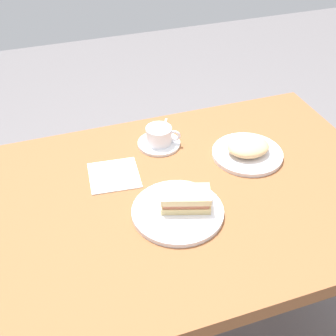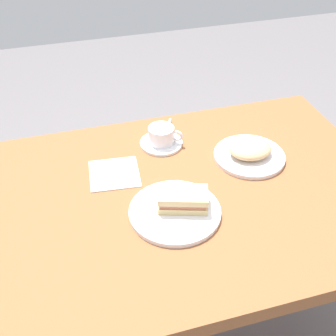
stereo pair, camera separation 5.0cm
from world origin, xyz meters
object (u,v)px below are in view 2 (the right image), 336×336
(dining_table, at_px, (184,218))
(sandwich_plate, at_px, (175,212))
(coffee_saucer, at_px, (162,143))
(napkin, at_px, (114,174))
(side_plate, at_px, (249,156))
(coffee_cup, at_px, (163,134))
(spoon, at_px, (167,129))
(sandwich_front, at_px, (183,199))

(dining_table, xyz_separation_m, sandwich_plate, (-0.05, -0.08, 0.11))
(dining_table, xyz_separation_m, coffee_saucer, (0.00, 0.26, 0.11))
(sandwich_plate, distance_m, napkin, 0.25)
(side_plate, bearing_deg, dining_table, -157.66)
(coffee_saucer, height_order, coffee_cup, coffee_cup)
(dining_table, distance_m, side_plate, 0.29)
(coffee_cup, xyz_separation_m, side_plate, (0.25, -0.15, -0.03))
(dining_table, xyz_separation_m, side_plate, (0.25, 0.10, 0.11))
(dining_table, height_order, spoon, spoon)
(coffee_saucer, xyz_separation_m, coffee_cup, (0.00, -0.00, 0.04))
(coffee_saucer, bearing_deg, sandwich_plate, -99.80)
(spoon, bearing_deg, sandwich_plate, -103.08)
(sandwich_front, distance_m, spoon, 0.40)
(spoon, distance_m, side_plate, 0.31)
(sandwich_plate, bearing_deg, spoon, 76.92)
(coffee_saucer, bearing_deg, side_plate, -31.46)
(spoon, bearing_deg, coffee_saucer, -117.32)
(dining_table, distance_m, coffee_cup, 0.29)
(sandwich_plate, height_order, spoon, spoon)
(dining_table, bearing_deg, sandwich_front, -112.73)
(spoon, height_order, side_plate, spoon)
(coffee_cup, xyz_separation_m, spoon, (0.03, 0.07, -0.03))
(sandwich_front, bearing_deg, napkin, 126.42)
(dining_table, distance_m, coffee_saucer, 0.28)
(sandwich_front, bearing_deg, coffee_saucer, 84.44)
(side_plate, bearing_deg, sandwich_plate, -149.59)
(sandwich_plate, bearing_deg, sandwich_front, 20.46)
(coffee_cup, bearing_deg, side_plate, -31.50)
(napkin, bearing_deg, coffee_saucer, 31.19)
(spoon, distance_m, napkin, 0.29)
(coffee_cup, relative_size, side_plate, 0.47)
(dining_table, relative_size, coffee_cup, 11.56)
(sandwich_front, relative_size, side_plate, 0.67)
(sandwich_plate, xyz_separation_m, sandwich_front, (0.03, 0.01, 0.03))
(sandwich_plate, distance_m, coffee_saucer, 0.34)
(coffee_cup, bearing_deg, napkin, -149.15)
(sandwich_plate, bearing_deg, napkin, 120.40)
(napkin, bearing_deg, coffee_cup, 30.85)
(dining_table, distance_m, sandwich_front, 0.16)
(spoon, height_order, napkin, spoon)
(sandwich_front, bearing_deg, side_plate, 31.25)
(spoon, relative_size, napkin, 0.62)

